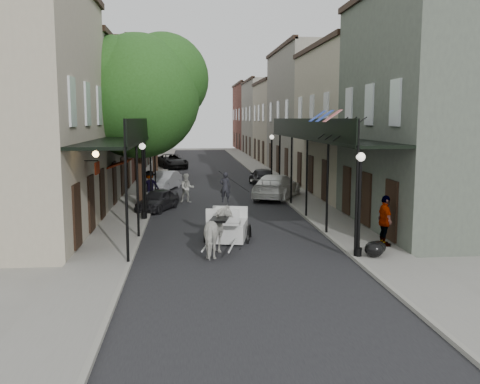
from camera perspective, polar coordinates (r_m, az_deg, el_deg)
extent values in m
plane|color=gray|center=(20.83, -0.16, -6.04)|extent=(140.00, 140.00, 0.00)
cube|color=black|center=(40.48, -2.81, 0.76)|extent=(8.00, 90.00, 0.01)
cube|color=gray|center=(40.55, -9.89, 0.75)|extent=(2.20, 90.00, 0.12)
cube|color=gray|center=(41.02, 4.18, 0.92)|extent=(2.20, 90.00, 0.12)
cube|color=#ACA18A|center=(50.58, -13.29, 7.94)|extent=(5.00, 80.00, 10.50)
cube|color=gray|center=(51.22, 6.35, 8.09)|extent=(5.00, 80.00, 10.50)
cube|color=black|center=(27.32, -12.12, 5.58)|extent=(2.20, 18.00, 0.12)
cube|color=black|center=(27.21, -9.94, 6.68)|extent=(0.06, 18.00, 1.00)
cylinder|color=black|center=(18.48, -12.01, -1.30)|extent=(0.10, 0.10, 4.00)
cylinder|color=black|center=(26.37, -10.09, 1.46)|extent=(0.10, 0.10, 4.00)
cylinder|color=black|center=(34.31, -9.05, 2.95)|extent=(0.10, 0.10, 4.00)
cube|color=black|center=(28.01, 8.76, 5.72)|extent=(2.20, 18.00, 0.12)
cube|color=black|center=(27.76, 6.67, 6.77)|extent=(0.06, 18.00, 1.00)
cylinder|color=black|center=(19.28, 12.33, -0.93)|extent=(0.10, 0.10, 4.00)
cylinder|color=black|center=(26.94, 7.14, 1.66)|extent=(0.10, 0.10, 4.00)
cylinder|color=black|center=(34.75, 4.25, 3.08)|extent=(0.10, 0.10, 4.00)
cylinder|color=#382619|center=(30.32, -10.67, 3.79)|extent=(0.44, 0.44, 5.60)
sphere|color=#245019|center=(30.27, -10.83, 9.99)|extent=(6.80, 6.80, 6.80)
sphere|color=#245019|center=(30.84, -8.20, 11.87)|extent=(5.10, 5.10, 5.10)
cylinder|color=#382619|center=(44.27, -9.07, 4.71)|extent=(0.44, 0.44, 5.04)
sphere|color=#245019|center=(44.21, -9.15, 8.51)|extent=(6.00, 6.00, 6.00)
sphere|color=#245019|center=(44.78, -7.57, 9.69)|extent=(4.50, 4.50, 4.50)
cylinder|color=black|center=(19.67, 12.45, -6.25)|extent=(0.28, 0.28, 0.30)
cylinder|color=black|center=(19.36, 12.59, -1.80)|extent=(0.12, 0.12, 3.40)
sphere|color=white|center=(19.14, 12.76, 3.67)|extent=(0.32, 0.32, 0.32)
cylinder|color=black|center=(26.65, -10.21, -2.50)|extent=(0.28, 0.28, 0.30)
cylinder|color=black|center=(26.41, -10.29, 0.81)|extent=(0.12, 0.12, 3.40)
sphere|color=white|center=(26.26, -10.39, 4.82)|extent=(0.32, 0.32, 0.32)
cylinder|color=black|center=(38.89, 3.37, 0.86)|extent=(0.28, 0.28, 0.30)
cylinder|color=black|center=(38.73, 3.39, 3.14)|extent=(0.12, 0.12, 3.40)
sphere|color=white|center=(38.62, 3.41, 5.87)|extent=(0.32, 0.32, 0.32)
imported|color=silver|center=(19.60, -2.28, -4.30)|extent=(1.35, 2.23, 1.76)
torus|color=black|center=(22.76, -3.29, -3.15)|extent=(0.38, 1.36, 1.37)
torus|color=black|center=(22.54, 1.10, -3.25)|extent=(0.38, 1.36, 1.37)
torus|color=black|center=(21.36, -3.38, -4.77)|extent=(0.22, 0.71, 0.71)
torus|color=black|center=(21.18, 0.15, -4.86)|extent=(0.22, 0.71, 0.71)
cube|color=silver|center=(22.35, -1.18, -2.16)|extent=(1.85, 2.18, 0.75)
cube|color=silver|center=(21.16, -1.58, -1.26)|extent=(1.37, 0.84, 0.13)
cube|color=silver|center=(20.86, -1.68, -0.51)|extent=(1.27, 0.37, 0.53)
imported|color=black|center=(21.07, -1.58, 0.52)|extent=(0.49, 0.37, 1.20)
imported|color=#AFAEA5|center=(31.99, -5.68, 0.41)|extent=(0.93, 0.78, 1.74)
imported|color=gray|center=(32.18, -9.60, 0.66)|extent=(1.33, 1.03, 1.82)
imported|color=gray|center=(21.28, 15.21, -2.98)|extent=(0.49, 1.16, 1.97)
imported|color=black|center=(29.51, -8.79, -0.84)|extent=(2.57, 3.72, 1.18)
imported|color=#A1A2A7|center=(37.83, -8.09, 1.19)|extent=(2.48, 4.22, 1.31)
imported|color=black|center=(54.22, -7.27, 3.28)|extent=(3.70, 5.67, 1.45)
imported|color=white|center=(33.61, 3.91, 0.60)|extent=(4.11, 5.70, 1.53)
imported|color=black|center=(39.99, 2.39, 1.65)|extent=(1.69, 4.03, 1.36)
ellipsoid|color=black|center=(19.62, 14.11, -5.93)|extent=(0.67, 0.67, 0.57)
ellipsoid|color=black|center=(20.15, 14.49, -5.74)|extent=(0.59, 0.59, 0.47)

